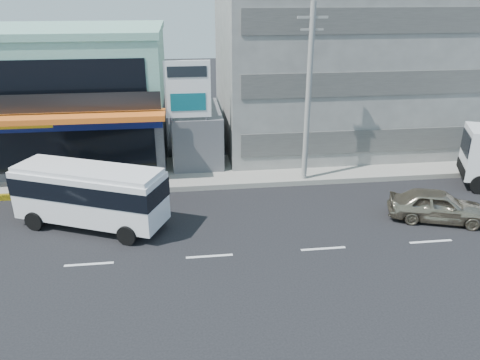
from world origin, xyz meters
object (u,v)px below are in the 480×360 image
at_px(satellite_dish, 196,111).
at_px(shop_building, 71,98).
at_px(billboard, 188,96).
at_px(motorcycle_rider, 75,203).
at_px(concrete_building, 338,44).
at_px(utility_pole_near, 308,96).
at_px(sedan, 437,205).
at_px(minibus, 90,192).

bearing_deg(satellite_dish, shop_building, 159.79).
distance_m(shop_building, billboard, 8.92).
relative_size(billboard, motorcycle_rider, 3.54).
distance_m(concrete_building, motorcycle_rider, 20.32).
height_order(concrete_building, satellite_dish, concrete_building).
distance_m(shop_building, satellite_dish, 8.54).
height_order(utility_pole_near, motorcycle_rider, utility_pole_near).
xyz_separation_m(shop_building, satellite_dish, (8.00, -2.95, -0.42)).
relative_size(satellite_dish, sedan, 0.33).
height_order(satellite_dish, sedan, satellite_dish).
xyz_separation_m(sedan, motorcycle_rider, (-17.66, 2.80, -0.14)).
relative_size(concrete_building, motorcycle_rider, 8.22).
relative_size(concrete_building, minibus, 2.15).
xyz_separation_m(shop_building, utility_pole_near, (14.00, -6.55, 1.15)).
bearing_deg(shop_building, minibus, -75.74).
distance_m(satellite_dish, sedan, 14.70).
xyz_separation_m(concrete_building, motorcycle_rider, (-16.39, -10.20, -6.36)).
bearing_deg(concrete_building, satellite_dish, -158.20).
height_order(utility_pole_near, sedan, utility_pole_near).
bearing_deg(sedan, minibus, 103.76).
distance_m(billboard, utility_pole_near, 6.75).
height_order(shop_building, motorcycle_rider, shop_building).
xyz_separation_m(minibus, sedan, (16.61, -1.46, -1.00)).
distance_m(utility_pole_near, sedan, 8.72).
height_order(satellite_dish, utility_pole_near, utility_pole_near).
relative_size(shop_building, satellite_dish, 8.27).
distance_m(minibus, motorcycle_rider, 2.05).
bearing_deg(billboard, minibus, -130.11).
bearing_deg(shop_building, concrete_building, 3.35).
bearing_deg(minibus, sedan, -5.03).
distance_m(billboard, sedan, 14.41).
bearing_deg(utility_pole_near, shop_building, 154.94).
xyz_separation_m(concrete_building, satellite_dish, (-10.00, -4.00, -3.42)).
xyz_separation_m(satellite_dish, sedan, (11.27, -9.00, -2.79)).
height_order(satellite_dish, billboard, billboard).
xyz_separation_m(billboard, minibus, (-4.84, -5.74, -3.15)).
distance_m(shop_building, minibus, 11.04).
relative_size(satellite_dish, billboard, 0.22).
relative_size(sedan, motorcycle_rider, 2.36).
bearing_deg(billboard, utility_pole_near, -15.48).
bearing_deg(billboard, sedan, -31.46).
height_order(shop_building, concrete_building, concrete_building).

